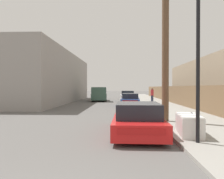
{
  "coord_description": "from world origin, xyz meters",
  "views": [
    {
      "loc": [
        1.37,
        -1.93,
        1.88
      ],
      "look_at": [
        0.87,
        9.74,
        1.76
      ],
      "focal_mm": 35.0,
      "sensor_mm": 36.0,
      "label": 1
    }
  ],
  "objects_px": {
    "utility_pole": "(165,36)",
    "pedestrian": "(152,95)",
    "parked_sports_car_red": "(138,120)",
    "car_parked_far": "(127,96)",
    "pickup_truck": "(99,94)",
    "street_lamp": "(198,54)",
    "car_parked_mid": "(130,100)",
    "discarded_fridge": "(189,125)"
  },
  "relations": [
    {
      "from": "parked_sports_car_red",
      "to": "car_parked_mid",
      "type": "xyz_separation_m",
      "value": [
        0.27,
        13.21,
        0.02
      ]
    },
    {
      "from": "discarded_fridge",
      "to": "utility_pole",
      "type": "xyz_separation_m",
      "value": [
        -0.19,
        3.39,
        4.1
      ]
    },
    {
      "from": "discarded_fridge",
      "to": "pickup_truck",
      "type": "height_order",
      "value": "pickup_truck"
    },
    {
      "from": "discarded_fridge",
      "to": "parked_sports_car_red",
      "type": "relative_size",
      "value": 0.38
    },
    {
      "from": "parked_sports_car_red",
      "to": "pedestrian",
      "type": "relative_size",
      "value": 2.67
    },
    {
      "from": "discarded_fridge",
      "to": "car_parked_mid",
      "type": "xyz_separation_m",
      "value": [
        -1.57,
        13.87,
        0.1
      ]
    },
    {
      "from": "car_parked_mid",
      "to": "pedestrian",
      "type": "distance_m",
      "value": 4.11
    },
    {
      "from": "car_parked_far",
      "to": "pickup_truck",
      "type": "distance_m",
      "value": 3.9
    },
    {
      "from": "car_parked_far",
      "to": "pickup_truck",
      "type": "bearing_deg",
      "value": -172.39
    },
    {
      "from": "car_parked_far",
      "to": "utility_pole",
      "type": "relative_size",
      "value": 0.49
    },
    {
      "from": "pickup_truck",
      "to": "pedestrian",
      "type": "relative_size",
      "value": 3.09
    },
    {
      "from": "car_parked_far",
      "to": "pickup_truck",
      "type": "xyz_separation_m",
      "value": [
        -3.84,
        -0.63,
        0.29
      ]
    },
    {
      "from": "car_parked_mid",
      "to": "pedestrian",
      "type": "bearing_deg",
      "value": 53.42
    },
    {
      "from": "car_parked_far",
      "to": "car_parked_mid",
      "type": "bearing_deg",
      "value": -90.98
    },
    {
      "from": "parked_sports_car_red",
      "to": "street_lamp",
      "type": "bearing_deg",
      "value": -43.51
    },
    {
      "from": "pickup_truck",
      "to": "utility_pole",
      "type": "xyz_separation_m",
      "value": [
        5.32,
        -17.95,
        3.65
      ]
    },
    {
      "from": "pickup_truck",
      "to": "pedestrian",
      "type": "xyz_separation_m",
      "value": [
        6.55,
        -4.34,
        0.07
      ]
    },
    {
      "from": "discarded_fridge",
      "to": "street_lamp",
      "type": "xyz_separation_m",
      "value": [
        -0.06,
        -1.11,
        2.44
      ]
    },
    {
      "from": "utility_pole",
      "to": "street_lamp",
      "type": "xyz_separation_m",
      "value": [
        0.13,
        -4.5,
        -1.66
      ]
    },
    {
      "from": "car_parked_mid",
      "to": "utility_pole",
      "type": "height_order",
      "value": "utility_pole"
    },
    {
      "from": "parked_sports_car_red",
      "to": "pickup_truck",
      "type": "relative_size",
      "value": 0.86
    },
    {
      "from": "pedestrian",
      "to": "car_parked_mid",
      "type": "bearing_deg",
      "value": -129.88
    },
    {
      "from": "parked_sports_car_red",
      "to": "car_parked_mid",
      "type": "distance_m",
      "value": 13.22
    },
    {
      "from": "pickup_truck",
      "to": "street_lamp",
      "type": "relative_size",
      "value": 1.1
    },
    {
      "from": "car_parked_far",
      "to": "utility_pole",
      "type": "xyz_separation_m",
      "value": [
        1.48,
        -18.58,
        3.93
      ]
    },
    {
      "from": "utility_pole",
      "to": "parked_sports_car_red",
      "type": "bearing_deg",
      "value": -121.2
    },
    {
      "from": "parked_sports_car_red",
      "to": "street_lamp",
      "type": "distance_m",
      "value": 3.44
    },
    {
      "from": "parked_sports_car_red",
      "to": "utility_pole",
      "type": "relative_size",
      "value": 0.53
    },
    {
      "from": "street_lamp",
      "to": "discarded_fridge",
      "type": "bearing_deg",
      "value": 86.83
    },
    {
      "from": "parked_sports_car_red",
      "to": "street_lamp",
      "type": "relative_size",
      "value": 0.95
    },
    {
      "from": "street_lamp",
      "to": "pedestrian",
      "type": "bearing_deg",
      "value": 86.51
    },
    {
      "from": "car_parked_far",
      "to": "pickup_truck",
      "type": "relative_size",
      "value": 0.8
    },
    {
      "from": "car_parked_mid",
      "to": "pickup_truck",
      "type": "distance_m",
      "value": 8.45
    },
    {
      "from": "car_parked_far",
      "to": "street_lamp",
      "type": "relative_size",
      "value": 0.88
    },
    {
      "from": "discarded_fridge",
      "to": "car_parked_far",
      "type": "distance_m",
      "value": 22.04
    },
    {
      "from": "car_parked_mid",
      "to": "discarded_fridge",
      "type": "bearing_deg",
      "value": -80.23
    },
    {
      "from": "car_parked_far",
      "to": "utility_pole",
      "type": "bearing_deg",
      "value": -87.11
    },
    {
      "from": "parked_sports_car_red",
      "to": "pickup_truck",
      "type": "xyz_separation_m",
      "value": [
        -3.66,
        20.68,
        0.36
      ]
    },
    {
      "from": "utility_pole",
      "to": "street_lamp",
      "type": "bearing_deg",
      "value": -88.35
    },
    {
      "from": "parked_sports_car_red",
      "to": "car_parked_far",
      "type": "xyz_separation_m",
      "value": [
        0.17,
        21.31,
        0.08
      ]
    },
    {
      "from": "car_parked_mid",
      "to": "car_parked_far",
      "type": "bearing_deg",
      "value": 93.99
    },
    {
      "from": "utility_pole",
      "to": "pedestrian",
      "type": "distance_m",
      "value": 14.13
    }
  ]
}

